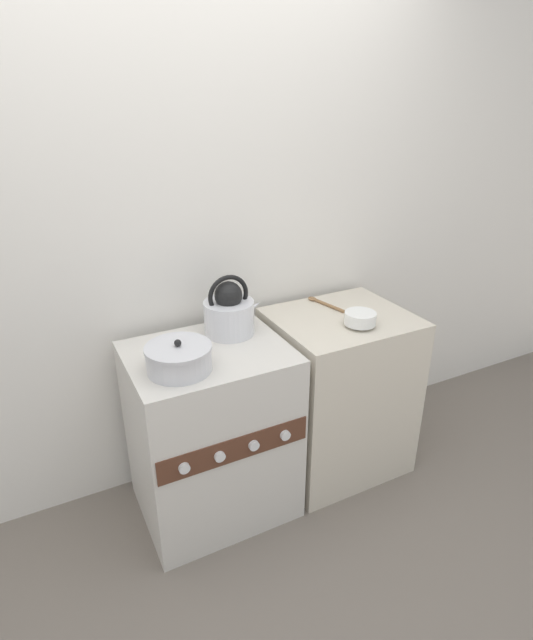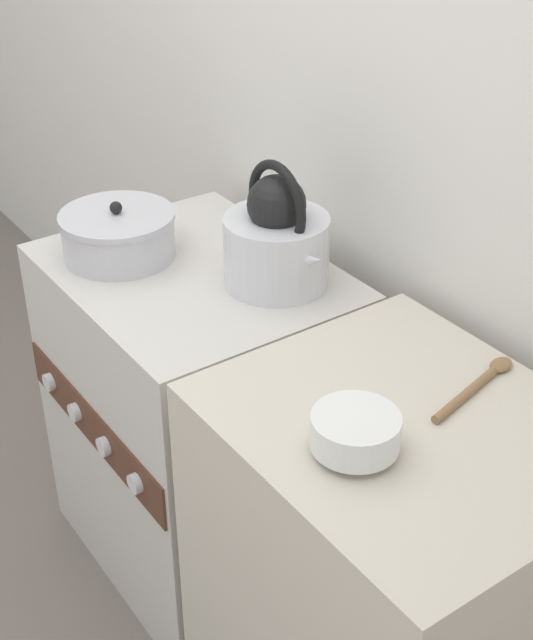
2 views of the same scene
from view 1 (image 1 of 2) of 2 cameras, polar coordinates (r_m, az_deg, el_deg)
The scene contains 8 objects.
ground_plane at distance 2.42m, azimuth -3.20°, elevation -24.04°, with size 12.00×12.00×0.00m, color #70665B.
wall_back at distance 2.27m, azimuth -10.57°, elevation 9.72°, with size 7.00×0.06×2.50m.
stove at distance 2.32m, azimuth -6.24°, elevation -12.64°, with size 0.68×0.56×0.83m.
counter at distance 2.60m, azimuth 8.09°, elevation -8.15°, with size 0.65×0.56×0.85m.
kettle at distance 2.21m, azimuth -4.26°, elevation 0.93°, with size 0.27×0.22×0.27m.
cooking_pot at distance 1.95m, azimuth -9.98°, elevation -4.31°, with size 0.26×0.26×0.13m.
enamel_bowl at distance 2.29m, azimuth 10.66°, elevation 0.18°, with size 0.14×0.14×0.07m.
wooden_spoon at distance 2.52m, azimuth 6.49°, elevation 1.93°, with size 0.08×0.24×0.02m.
Camera 1 is at (-0.62, -1.48, 1.81)m, focal length 28.00 mm.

